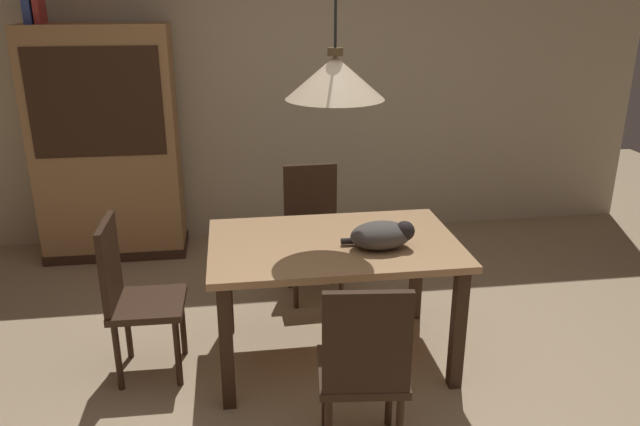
% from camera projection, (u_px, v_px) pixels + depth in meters
% --- Properties ---
extents(ground, '(10.00, 10.00, 0.00)m').
position_uv_depth(ground, '(333.00, 410.00, 3.26)').
color(ground, tan).
extents(back_wall, '(6.40, 0.10, 2.90)m').
position_uv_depth(back_wall, '(283.00, 69.00, 5.23)').
color(back_wall, beige).
rests_on(back_wall, ground).
extents(dining_table, '(1.40, 0.90, 0.75)m').
position_uv_depth(dining_table, '(334.00, 258.00, 3.52)').
color(dining_table, tan).
rests_on(dining_table, ground).
extents(chair_near_front, '(0.44, 0.44, 0.93)m').
position_uv_depth(chair_near_front, '(364.00, 366.00, 2.75)').
color(chair_near_front, '#382316').
rests_on(chair_near_front, ground).
extents(chair_far_back, '(0.41, 0.41, 0.93)m').
position_uv_depth(chair_far_back, '(313.00, 225.00, 4.39)').
color(chair_far_back, '#382316').
rests_on(chair_far_back, ground).
extents(chair_left_side, '(0.41, 0.41, 0.93)m').
position_uv_depth(chair_left_side, '(132.00, 292.00, 3.42)').
color(chair_left_side, '#382316').
rests_on(chair_left_side, ground).
extents(cat_sleeping, '(0.39, 0.24, 0.16)m').
position_uv_depth(cat_sleeping, '(383.00, 235.00, 3.37)').
color(cat_sleeping, '#4C4742').
rests_on(cat_sleeping, dining_table).
extents(pendant_lamp, '(0.52, 0.52, 1.30)m').
position_uv_depth(pendant_lamp, '(335.00, 77.00, 3.18)').
color(pendant_lamp, beige).
extents(hutch_bookcase, '(1.12, 0.45, 1.85)m').
position_uv_depth(hutch_bookcase, '(107.00, 149.00, 4.92)').
color(hutch_bookcase, '#A87A4C').
rests_on(hutch_bookcase, ground).
extents(book_blue_wide, '(0.06, 0.24, 0.24)m').
position_uv_depth(book_blue_wide, '(30.00, 6.00, 4.50)').
color(book_blue_wide, '#384C93').
rests_on(book_blue_wide, hutch_bookcase).
extents(book_red_tall, '(0.04, 0.22, 0.28)m').
position_uv_depth(book_red_tall, '(39.00, 3.00, 4.50)').
color(book_red_tall, '#B73833').
rests_on(book_red_tall, hutch_bookcase).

